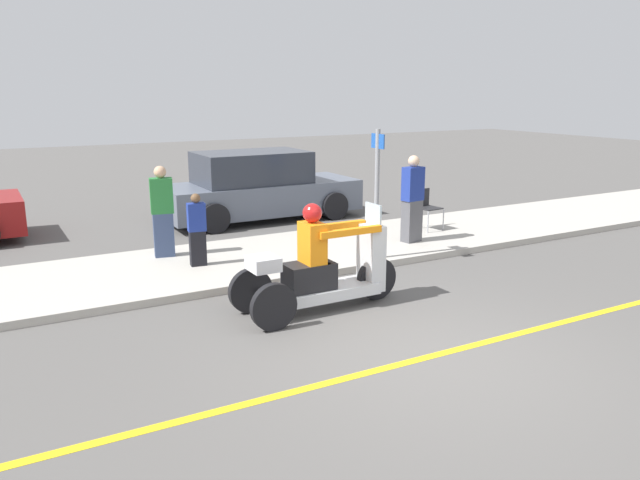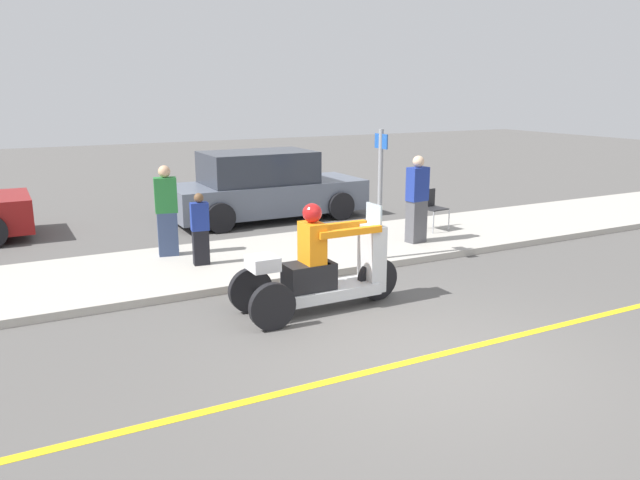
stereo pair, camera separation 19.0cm
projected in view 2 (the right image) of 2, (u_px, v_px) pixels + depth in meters
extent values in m
plane|color=#565451|center=(428.00, 358.00, 7.06)|extent=(60.00, 60.00, 0.00)
cube|color=gold|center=(403.00, 363.00, 6.90)|extent=(24.00, 0.12, 0.01)
cube|color=#B2ADA3|center=(268.00, 258.00, 10.99)|extent=(28.00, 2.80, 0.12)
cylinder|color=black|center=(377.00, 279.00, 8.94)|extent=(0.61, 0.10, 0.61)
cylinder|color=black|center=(272.00, 307.00, 7.80)|extent=(0.61, 0.10, 0.61)
cylinder|color=black|center=(251.00, 290.00, 8.44)|extent=(0.61, 0.10, 0.61)
cube|color=silver|center=(320.00, 293.00, 8.53)|extent=(1.67, 0.52, 0.15)
cube|color=black|center=(309.00, 276.00, 8.39)|extent=(0.67, 0.41, 0.37)
cube|color=silver|center=(372.00, 258.00, 8.81)|extent=(0.24, 0.41, 0.94)
cube|color=silver|center=(374.00, 214.00, 8.67)|extent=(0.03, 0.37, 0.30)
cube|color=silver|center=(263.00, 263.00, 8.02)|extent=(0.36, 0.41, 0.18)
cube|color=orange|center=(312.00, 243.00, 8.31)|extent=(0.26, 0.38, 0.55)
sphere|color=red|center=(312.00, 213.00, 8.21)|extent=(0.26, 0.26, 0.26)
cube|color=gray|center=(325.00, 277.00, 8.37)|extent=(0.14, 0.14, 0.37)
cube|color=gray|center=(317.00, 272.00, 8.58)|extent=(0.14, 0.14, 0.37)
cube|color=orange|center=(351.00, 232.00, 8.32)|extent=(0.95, 0.09, 0.09)
cube|color=orange|center=(336.00, 226.00, 8.66)|extent=(0.95, 0.09, 0.09)
cube|color=#515156|center=(416.00, 221.00, 11.78)|extent=(0.38, 0.28, 0.79)
cube|color=navy|center=(418.00, 184.00, 11.61)|extent=(0.42, 0.29, 0.63)
sphere|color=beige|center=(418.00, 161.00, 11.51)|extent=(0.22, 0.22, 0.22)
cube|color=#38476B|center=(168.00, 234.00, 10.84)|extent=(0.37, 0.29, 0.76)
cube|color=#267233|center=(166.00, 195.00, 10.68)|extent=(0.41, 0.29, 0.60)
sphere|color=tan|center=(164.00, 171.00, 10.58)|extent=(0.21, 0.21, 0.21)
cube|color=black|center=(201.00, 247.00, 10.28)|extent=(0.28, 0.20, 0.58)
cube|color=navy|center=(200.00, 217.00, 10.16)|extent=(0.30, 0.20, 0.46)
sphere|color=brown|center=(199.00, 198.00, 10.09)|extent=(0.16, 0.16, 0.16)
cylinder|color=#A5A8AD|center=(433.00, 223.00, 12.52)|extent=(0.02, 0.02, 0.44)
cylinder|color=#A5A8AD|center=(449.00, 220.00, 12.76)|extent=(0.02, 0.02, 0.44)
cylinder|color=#A5A8AD|center=(418.00, 219.00, 12.87)|extent=(0.02, 0.02, 0.44)
cylinder|color=#A5A8AD|center=(434.00, 217.00, 13.11)|extent=(0.02, 0.02, 0.44)
cube|color=#232326|center=(434.00, 209.00, 12.76)|extent=(0.48, 0.48, 0.02)
cube|color=#232326|center=(427.00, 198.00, 12.90)|extent=(0.44, 0.07, 0.38)
cube|color=slate|center=(268.00, 197.00, 14.43)|extent=(4.48, 1.71, 0.69)
cube|color=#2D333D|center=(258.00, 167.00, 14.17)|extent=(2.46, 1.54, 0.71)
cylinder|color=black|center=(340.00, 206.00, 14.40)|extent=(0.64, 0.22, 0.64)
cylinder|color=black|center=(307.00, 195.00, 15.88)|extent=(0.64, 0.22, 0.64)
cylinder|color=black|center=(220.00, 218.00, 13.08)|extent=(0.64, 0.22, 0.64)
cylinder|color=black|center=(196.00, 205.00, 14.56)|extent=(0.64, 0.22, 0.64)
cylinder|color=gray|center=(380.00, 195.00, 10.45)|extent=(0.08, 0.08, 2.20)
cube|color=#1E51AD|center=(381.00, 141.00, 10.23)|extent=(0.02, 0.36, 0.24)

